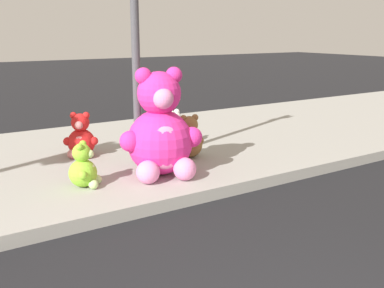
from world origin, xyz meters
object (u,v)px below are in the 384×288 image
at_px(plush_pink_large, 161,133).
at_px(plush_red, 81,139).
at_px(sign_pole, 135,38).
at_px(plush_brown, 189,140).
at_px(plush_white, 173,131).
at_px(plush_lime, 84,169).

distance_m(plush_pink_large, plush_red, 1.53).
bearing_deg(sign_pole, plush_brown, -5.60).
distance_m(plush_brown, plush_white, 0.69).
relative_size(plush_white, plush_lime, 1.08).
bearing_deg(plush_lime, plush_brown, 14.32).
distance_m(plush_pink_large, plush_brown, 0.95).
relative_size(sign_pole, plush_red, 4.90).
bearing_deg(plush_white, plush_pink_large, -126.22).
height_order(plush_red, plush_lime, plush_red).
bearing_deg(plush_pink_large, plush_brown, 34.74).
height_order(plush_pink_large, plush_red, plush_pink_large).
bearing_deg(plush_brown, sign_pole, 174.40).
height_order(sign_pole, plush_white, sign_pole).
relative_size(plush_pink_large, plush_white, 2.31).
relative_size(plush_red, plush_white, 1.11).
relative_size(plush_pink_large, plush_lime, 2.51).
relative_size(plush_brown, plush_lime, 1.16).
relative_size(sign_pole, plush_white, 5.44).
distance_m(sign_pole, plush_pink_large, 1.30).
bearing_deg(plush_pink_large, sign_pole, 92.78).
bearing_deg(plush_white, plush_brown, -101.15).
bearing_deg(plush_red, plush_brown, -33.88).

